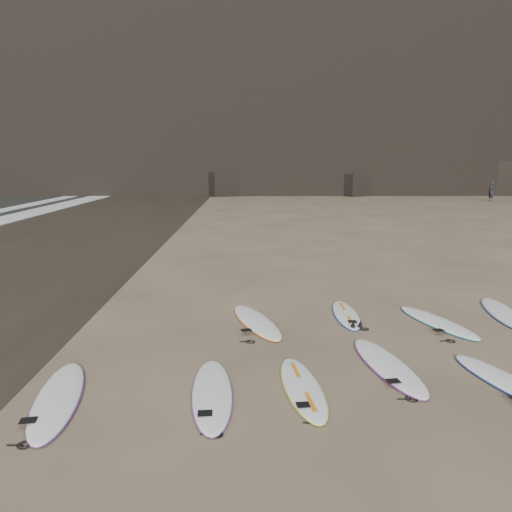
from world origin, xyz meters
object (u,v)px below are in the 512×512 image
at_px(surfboard_1, 302,387).
at_px(surfboard_8, 503,313).
at_px(surfboard_6, 346,314).
at_px(surfboard_5, 256,321).
at_px(surfboard_11, 58,398).
at_px(surfboard_0, 212,393).
at_px(surfboard_2, 388,365).
at_px(person_a, 491,191).
at_px(surfboard_7, 437,322).
at_px(surfboard_3, 507,382).

relative_size(surfboard_1, surfboard_8, 0.91).
bearing_deg(surfboard_6, surfboard_1, -109.41).
bearing_deg(surfboard_5, surfboard_11, -148.40).
height_order(surfboard_1, surfboard_11, surfboard_11).
bearing_deg(surfboard_5, surfboard_0, -120.12).
xyz_separation_m(surfboard_0, surfboard_2, (3.11, 1.03, 0.00)).
xyz_separation_m(surfboard_8, person_a, (16.19, 33.98, 0.86)).
distance_m(surfboard_8, surfboard_11, 10.15).
height_order(surfboard_8, person_a, person_a).
bearing_deg(surfboard_8, surfboard_2, -130.55).
bearing_deg(surfboard_5, surfboard_7, -19.26).
xyz_separation_m(surfboard_3, surfboard_6, (-1.97, 3.78, -0.00)).
distance_m(surfboard_0, surfboard_5, 3.66).
xyz_separation_m(surfboard_0, surfboard_8, (6.81, 4.13, 0.00)).
bearing_deg(surfboard_3, surfboard_11, 167.50).
bearing_deg(surfboard_11, surfboard_5, 39.71).
bearing_deg(person_a, surfboard_2, -44.86).
distance_m(surfboard_2, surfboard_11, 5.64).
bearing_deg(surfboard_3, surfboard_2, 142.15).
bearing_deg(surfboard_5, surfboard_1, -96.34).
distance_m(surfboard_3, surfboard_11, 7.34).
distance_m(surfboard_6, surfboard_8, 3.85).
relative_size(surfboard_7, person_a, 1.44).
distance_m(surfboard_7, surfboard_11, 8.19).
bearing_deg(surfboard_1, surfboard_6, 63.48).
relative_size(surfboard_2, person_a, 1.51).
height_order(surfboard_0, surfboard_11, surfboard_11).
bearing_deg(surfboard_5, surfboard_6, -4.87).
bearing_deg(surfboard_0, surfboard_1, 3.04).
bearing_deg(surfboard_1, surfboard_5, 95.85).
bearing_deg(surfboard_1, surfboard_7, 37.79).
distance_m(surfboard_0, person_a, 44.52).
relative_size(surfboard_2, surfboard_8, 1.03).
bearing_deg(person_a, surfboard_1, -46.23).
bearing_deg(surfboard_11, surfboard_8, 15.17).
relative_size(surfboard_3, surfboard_6, 1.08).
bearing_deg(surfboard_7, surfboard_8, 0.78).
relative_size(surfboard_0, surfboard_3, 1.06).
height_order(surfboard_7, surfboard_11, surfboard_11).
relative_size(surfboard_5, surfboard_8, 1.03).
bearing_deg(surfboard_2, surfboard_7, 43.92).
bearing_deg(surfboard_8, surfboard_0, -139.28).
bearing_deg(surfboard_3, surfboard_0, 167.61).
bearing_deg(surfboard_8, surfboard_7, -150.99).
height_order(surfboard_5, surfboard_8, surfboard_5).
xyz_separation_m(surfboard_2, surfboard_3, (1.82, -0.73, -0.00)).
bearing_deg(person_a, surfboard_7, -44.17).
distance_m(surfboard_5, surfboard_8, 6.05).
height_order(surfboard_3, surfboard_8, surfboard_8).
height_order(surfboard_2, surfboard_3, surfboard_2).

